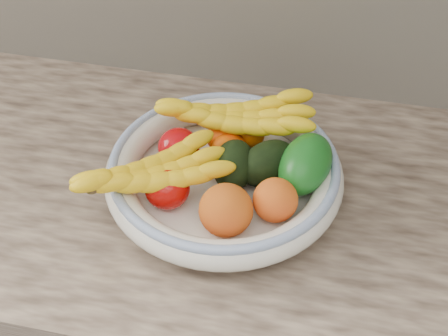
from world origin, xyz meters
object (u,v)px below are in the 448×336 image
fruit_bowl (224,173)px  banana_bunch_front (152,177)px  banana_bunch_back (234,120)px  green_mango (305,164)px

fruit_bowl → banana_bunch_front: bearing=-146.8°
fruit_bowl → banana_bunch_back: 0.10m
fruit_bowl → banana_bunch_front: (-0.10, -0.07, 0.03)m
banana_bunch_back → green_mango: bearing=-38.4°
fruit_bowl → green_mango: bearing=8.8°
fruit_bowl → green_mango: green_mango is taller
green_mango → banana_bunch_back: bearing=163.7°
fruit_bowl → banana_bunch_back: size_ratio=1.38×
fruit_bowl → banana_bunch_back: banana_bunch_back is taller
banana_bunch_back → banana_bunch_front: (-0.10, -0.16, -0.01)m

